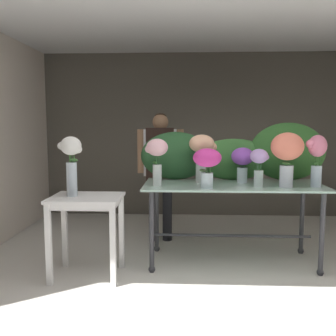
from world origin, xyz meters
TOP-DOWN VIEW (x-y plane):
  - ground_plane at (0.00, 1.91)m, footprint 8.42×8.42m
  - wall_back at (0.00, 3.83)m, footprint 5.07×0.12m
  - ceiling_slab at (0.00, 1.91)m, footprint 5.19×3.95m
  - display_table_glass at (0.32, 1.60)m, footprint 1.88×0.85m
  - side_table_white at (-1.14, 1.16)m, footprint 0.68×0.55m
  - florist at (-0.50, 2.35)m, footprint 0.58×0.24m
  - foliage_backdrop at (0.45, 1.91)m, footprint 2.08×0.32m
  - vase_peach_lilies at (-0.01, 1.66)m, footprint 0.30×0.27m
  - vase_rosy_hydrangea at (1.12, 1.44)m, footprint 0.22×0.18m
  - vase_magenta_roses at (0.02, 1.32)m, footprint 0.28×0.28m
  - vase_violet_stock at (0.42, 1.68)m, footprint 0.25×0.24m
  - vase_blush_dahlias at (-0.48, 1.43)m, footprint 0.23×0.22m
  - vase_coral_anemones at (0.82, 1.41)m, footprint 0.32×0.32m
  - vase_lilac_ranunculus at (0.55, 1.41)m, footprint 0.20×0.18m
  - vase_white_roses_tall at (-1.28, 1.16)m, footprint 0.22×0.20m

SIDE VIEW (x-z plane):
  - ground_plane at x=0.00m, z-range 0.00..0.00m
  - side_table_white at x=-1.14m, z-range 0.28..1.08m
  - display_table_glass at x=0.32m, z-range 0.29..1.15m
  - florist at x=-0.50m, z-range 0.19..1.81m
  - vase_lilac_ranunculus at x=0.55m, z-range 0.91..1.29m
  - vase_violet_stock at x=0.42m, z-range 0.91..1.29m
  - vase_magenta_roses at x=0.02m, z-range 0.92..1.31m
  - foliage_backdrop at x=0.45m, z-range 0.82..1.47m
  - vase_white_roses_tall at x=-1.28m, z-range 0.87..1.44m
  - vase_rosy_hydrangea at x=1.12m, z-range 0.92..1.44m
  - vase_blush_dahlias at x=-0.48m, z-range 0.94..1.43m
  - vase_peach_lilies at x=-0.01m, z-range 0.94..1.46m
  - vase_coral_anemones at x=0.82m, z-range 0.95..1.49m
  - wall_back at x=0.00m, z-range 0.00..2.62m
  - ceiling_slab at x=0.00m, z-range 2.62..2.74m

